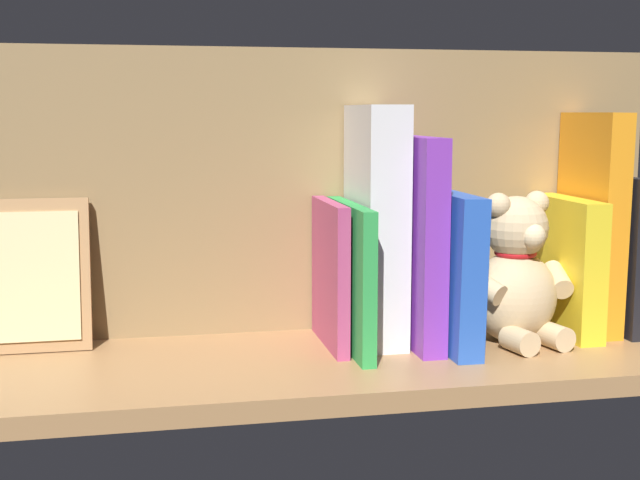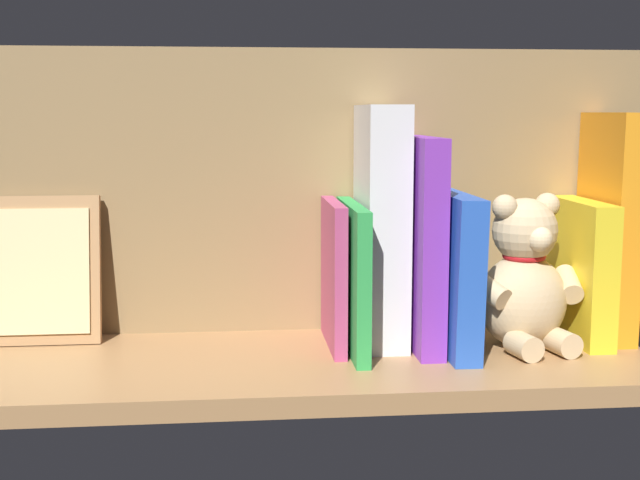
{
  "view_description": "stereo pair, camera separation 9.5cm",
  "coord_description": "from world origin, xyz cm",
  "views": [
    {
      "loc": [
        18.92,
        91.84,
        26.57
      ],
      "look_at": [
        0.0,
        0.0,
        12.81
      ],
      "focal_mm": 48.96,
      "sensor_mm": 36.0,
      "label": 1
    },
    {
      "loc": [
        9.57,
        93.28,
        26.57
      ],
      "look_at": [
        0.0,
        0.0,
        12.81
      ],
      "focal_mm": 48.96,
      "sensor_mm": 36.0,
      "label": 2
    }
  ],
  "objects": [
    {
      "name": "teddy_bear",
      "position": [
        -23.33,
        -0.65,
        7.74
      ],
      "size": [
        13.98,
        12.65,
        17.59
      ],
      "rotation": [
        0.0,
        0.0,
        0.2
      ],
      "color": "#D1B284",
      "rests_on": "ground_plane"
    },
    {
      "name": "book_5",
      "position": [
        -3.91,
        -2.1,
        8.25
      ],
      "size": [
        1.58,
        17.64,
        16.5
      ],
      "primitive_type": "cube",
      "color": "green",
      "rests_on": "ground_plane"
    },
    {
      "name": "ground_plane",
      "position": [
        0.0,
        0.0,
        -1.1
      ],
      "size": [
        89.51,
        28.63,
        2.2
      ],
      "primitive_type": "cube",
      "color": "#A87A4C"
    },
    {
      "name": "book_0",
      "position": [
        -37.44,
        -4.21,
        9.5
      ],
      "size": [
        1.56,
        13.4,
        19.0
      ],
      "primitive_type": "cube",
      "color": "black",
      "rests_on": "ground_plane"
    },
    {
      "name": "picture_frame_leaning",
      "position": [
        32.0,
        -8.5,
        8.47
      ],
      "size": [
        14.37,
        4.22,
        17.16
      ],
      "color": "#A87A4C",
      "rests_on": "ground_plane"
    },
    {
      "name": "book_4",
      "position": [
        -11.73,
        -2.96,
        11.94
      ],
      "size": [
        2.8,
        15.9,
        23.88
      ],
      "primitive_type": "cube",
      "color": "purple",
      "rests_on": "ground_plane"
    },
    {
      "name": "book_2",
      "position": [
        -31.15,
        -3.68,
        8.21
      ],
      "size": [
        3.16,
        14.47,
        16.41
      ],
      "primitive_type": "cube",
      "color": "yellow",
      "rests_on": "ground_plane"
    },
    {
      "name": "book_1",
      "position": [
        -34.69,
        -4.64,
        13.27
      ],
      "size": [
        3.21,
        12.55,
        26.57
      ],
      "primitive_type": "cube",
      "rotation": [
        0.0,
        -0.01,
        0.0
      ],
      "color": "orange",
      "rests_on": "ground_plane"
    },
    {
      "name": "dictionary_thick_white",
      "position": [
        -7.51,
        -4.51,
        13.7
      ],
      "size": [
        4.69,
        12.62,
        27.39
      ],
      "primitive_type": "cube",
      "color": "silver",
      "rests_on": "ground_plane"
    },
    {
      "name": "book_6",
      "position": [
        -1.95,
        -3.8,
        8.3
      ],
      "size": [
        1.42,
        14.23,
        16.6
      ],
      "primitive_type": "cube",
      "color": "#B23F72",
      "rests_on": "ground_plane"
    },
    {
      "name": "shelf_back_panel",
      "position": [
        0.0,
        -12.07,
        17.06
      ],
      "size": [
        89.51,
        1.5,
        34.13
      ],
      "primitive_type": "cube",
      "color": "olive",
      "rests_on": "ground_plane"
    },
    {
      "name": "book_3",
      "position": [
        -15.09,
        -1.82,
        8.82
      ],
      "size": [
        3.3,
        18.19,
        17.69
      ],
      "primitive_type": "cube",
      "rotation": [
        0.0,
        -0.02,
        0.0
      ],
      "color": "blue",
      "rests_on": "ground_plane"
    }
  ]
}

